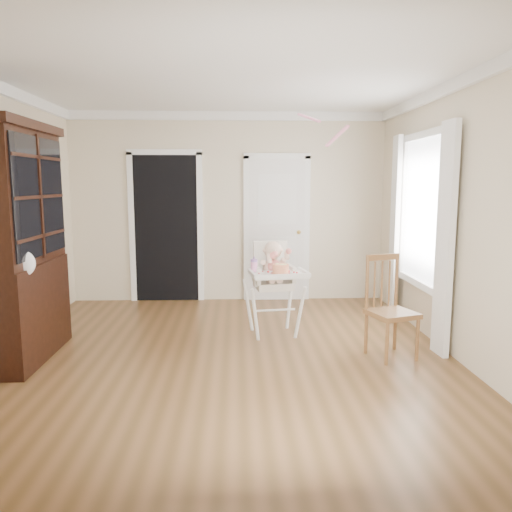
{
  "coord_description": "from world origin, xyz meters",
  "views": [
    {
      "loc": [
        0.11,
        -4.74,
        1.7
      ],
      "look_at": [
        0.33,
        0.66,
        0.92
      ],
      "focal_mm": 35.0,
      "sensor_mm": 36.0,
      "label": 1
    }
  ],
  "objects_px": {
    "sippy_cup": "(254,265)",
    "dining_chair": "(390,310)",
    "cake": "(281,269)",
    "high_chair": "(273,277)",
    "china_cabinet": "(16,243)"
  },
  "relations": [
    {
      "from": "sippy_cup",
      "to": "dining_chair",
      "type": "bearing_deg",
      "value": -25.46
    },
    {
      "from": "dining_chair",
      "to": "high_chair",
      "type": "bearing_deg",
      "value": 126.39
    },
    {
      "from": "dining_chair",
      "to": "cake",
      "type": "bearing_deg",
      "value": 135.67
    },
    {
      "from": "sippy_cup",
      "to": "china_cabinet",
      "type": "distance_m",
      "value": 2.37
    },
    {
      "from": "sippy_cup",
      "to": "china_cabinet",
      "type": "xyz_separation_m",
      "value": [
        -2.29,
        -0.54,
        0.32
      ]
    },
    {
      "from": "high_chair",
      "to": "china_cabinet",
      "type": "bearing_deg",
      "value": -173.19
    },
    {
      "from": "high_chair",
      "to": "dining_chair",
      "type": "height_order",
      "value": "high_chair"
    },
    {
      "from": "dining_chair",
      "to": "sippy_cup",
      "type": "bearing_deg",
      "value": 135.89
    },
    {
      "from": "cake",
      "to": "sippy_cup",
      "type": "relative_size",
      "value": 1.26
    },
    {
      "from": "cake",
      "to": "sippy_cup",
      "type": "xyz_separation_m",
      "value": [
        -0.28,
        0.13,
        0.02
      ]
    },
    {
      "from": "sippy_cup",
      "to": "cake",
      "type": "bearing_deg",
      "value": -24.63
    },
    {
      "from": "high_chair",
      "to": "china_cabinet",
      "type": "xyz_separation_m",
      "value": [
        -2.51,
        -0.68,
        0.47
      ]
    },
    {
      "from": "china_cabinet",
      "to": "high_chair",
      "type": "bearing_deg",
      "value": 15.18
    },
    {
      "from": "china_cabinet",
      "to": "dining_chair",
      "type": "bearing_deg",
      "value": -1.35
    },
    {
      "from": "cake",
      "to": "dining_chair",
      "type": "height_order",
      "value": "dining_chair"
    }
  ]
}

